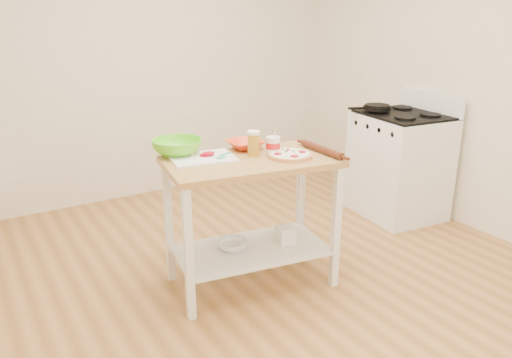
{
  "coord_description": "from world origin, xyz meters",
  "views": [
    {
      "loc": [
        -1.71,
        -2.49,
        1.82
      ],
      "look_at": [
        -0.09,
        0.11,
        0.77
      ],
      "focal_mm": 35.0,
      "sensor_mm": 36.0,
      "label": 1
    }
  ],
  "objects_px": {
    "cutting_board": "(202,157)",
    "orange_bowl": "(245,144)",
    "shelf_glass_bowl": "(233,245)",
    "prep_island": "(251,196)",
    "yogurt_tub": "(273,145)",
    "shelf_bin": "(285,234)",
    "beer_pint": "(254,143)",
    "knife": "(188,153)",
    "green_bowl": "(177,147)",
    "skillet": "(376,108)",
    "gas_stove": "(399,164)",
    "rolling_pin": "(322,150)",
    "spatula": "(223,156)",
    "pizza": "(290,155)"
  },
  "relations": [
    {
      "from": "cutting_board",
      "to": "orange_bowl",
      "type": "height_order",
      "value": "orange_bowl"
    },
    {
      "from": "shelf_glass_bowl",
      "to": "prep_island",
      "type": "bearing_deg",
      "value": -25.89
    },
    {
      "from": "yogurt_tub",
      "to": "shelf_bin",
      "type": "height_order",
      "value": "yogurt_tub"
    },
    {
      "from": "beer_pint",
      "to": "shelf_bin",
      "type": "height_order",
      "value": "beer_pint"
    },
    {
      "from": "beer_pint",
      "to": "knife",
      "type": "bearing_deg",
      "value": 146.25
    },
    {
      "from": "yogurt_tub",
      "to": "orange_bowl",
      "type": "bearing_deg",
      "value": 114.86
    },
    {
      "from": "green_bowl",
      "to": "prep_island",
      "type": "bearing_deg",
      "value": -43.01
    },
    {
      "from": "skillet",
      "to": "green_bowl",
      "type": "xyz_separation_m",
      "value": [
        -2.01,
        -0.22,
        -0.02
      ]
    },
    {
      "from": "skillet",
      "to": "shelf_glass_bowl",
      "type": "xyz_separation_m",
      "value": [
        -1.76,
        -0.5,
        -0.68
      ]
    },
    {
      "from": "green_bowl",
      "to": "shelf_glass_bowl",
      "type": "distance_m",
      "value": 0.76
    },
    {
      "from": "prep_island",
      "to": "yogurt_tub",
      "type": "relative_size",
      "value": 5.81
    },
    {
      "from": "shelf_bin",
      "to": "gas_stove",
      "type": "bearing_deg",
      "value": 14.63
    },
    {
      "from": "beer_pint",
      "to": "shelf_bin",
      "type": "relative_size",
      "value": 1.43
    },
    {
      "from": "prep_island",
      "to": "gas_stove",
      "type": "distance_m",
      "value": 1.83
    },
    {
      "from": "orange_bowl",
      "to": "green_bowl",
      "type": "xyz_separation_m",
      "value": [
        -0.46,
        0.11,
        0.02
      ]
    },
    {
      "from": "knife",
      "to": "skillet",
      "type": "bearing_deg",
      "value": -3.08
    },
    {
      "from": "gas_stove",
      "to": "knife",
      "type": "distance_m",
      "value": 2.14
    },
    {
      "from": "gas_stove",
      "to": "rolling_pin",
      "type": "height_order",
      "value": "gas_stove"
    },
    {
      "from": "green_bowl",
      "to": "rolling_pin",
      "type": "distance_m",
      "value": 0.96
    },
    {
      "from": "spatula",
      "to": "knife",
      "type": "relative_size",
      "value": 0.52
    },
    {
      "from": "pizza",
      "to": "beer_pint",
      "type": "bearing_deg",
      "value": 140.2
    },
    {
      "from": "cutting_board",
      "to": "shelf_bin",
      "type": "height_order",
      "value": "cutting_board"
    },
    {
      "from": "beer_pint",
      "to": "rolling_pin",
      "type": "relative_size",
      "value": 0.41
    },
    {
      "from": "skillet",
      "to": "yogurt_tub",
      "type": "xyz_separation_m",
      "value": [
        -1.46,
        -0.53,
        -0.02
      ]
    },
    {
      "from": "shelf_glass_bowl",
      "to": "shelf_bin",
      "type": "relative_size",
      "value": 1.82
    },
    {
      "from": "spatula",
      "to": "green_bowl",
      "type": "distance_m",
      "value": 0.32
    },
    {
      "from": "pizza",
      "to": "knife",
      "type": "xyz_separation_m",
      "value": [
        -0.54,
        0.39,
        0.0
      ]
    },
    {
      "from": "pizza",
      "to": "shelf_bin",
      "type": "bearing_deg",
      "value": 70.76
    },
    {
      "from": "pizza",
      "to": "green_bowl",
      "type": "distance_m",
      "value": 0.74
    },
    {
      "from": "gas_stove",
      "to": "pizza",
      "type": "relative_size",
      "value": 3.84
    },
    {
      "from": "gas_stove",
      "to": "green_bowl",
      "type": "bearing_deg",
      "value": -172.9
    },
    {
      "from": "cutting_board",
      "to": "rolling_pin",
      "type": "xyz_separation_m",
      "value": [
        0.73,
        -0.31,
        0.02
      ]
    },
    {
      "from": "cutting_board",
      "to": "knife",
      "type": "distance_m",
      "value": 0.13
    },
    {
      "from": "pizza",
      "to": "knife",
      "type": "relative_size",
      "value": 1.08
    },
    {
      "from": "shelf_bin",
      "to": "orange_bowl",
      "type": "bearing_deg",
      "value": 121.17
    },
    {
      "from": "knife",
      "to": "shelf_glass_bowl",
      "type": "relative_size",
      "value": 1.27
    },
    {
      "from": "pizza",
      "to": "green_bowl",
      "type": "xyz_separation_m",
      "value": [
        -0.6,
        0.44,
        0.04
      ]
    },
    {
      "from": "skillet",
      "to": "knife",
      "type": "distance_m",
      "value": 1.97
    },
    {
      "from": "prep_island",
      "to": "skillet",
      "type": "distance_m",
      "value": 1.77
    },
    {
      "from": "pizza",
      "to": "cutting_board",
      "type": "bearing_deg",
      "value": 151.64
    },
    {
      "from": "spatula",
      "to": "green_bowl",
      "type": "relative_size",
      "value": 0.43
    },
    {
      "from": "shelf_glass_bowl",
      "to": "spatula",
      "type": "bearing_deg",
      "value": 119.68
    },
    {
      "from": "green_bowl",
      "to": "shelf_glass_bowl",
      "type": "bearing_deg",
      "value": -48.77
    },
    {
      "from": "skillet",
      "to": "shelf_bin",
      "type": "bearing_deg",
      "value": -132.1
    },
    {
      "from": "knife",
      "to": "beer_pint",
      "type": "relative_size",
      "value": 1.61
    },
    {
      "from": "pizza",
      "to": "knife",
      "type": "distance_m",
      "value": 0.67
    },
    {
      "from": "skillet",
      "to": "rolling_pin",
      "type": "xyz_separation_m",
      "value": [
        -1.18,
        -0.69,
        -0.05
      ]
    },
    {
      "from": "shelf_bin",
      "to": "beer_pint",
      "type": "bearing_deg",
      "value": 156.29
    },
    {
      "from": "green_bowl",
      "to": "rolling_pin",
      "type": "relative_size",
      "value": 0.8
    },
    {
      "from": "skillet",
      "to": "rolling_pin",
      "type": "bearing_deg",
      "value": -124.76
    }
  ]
}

